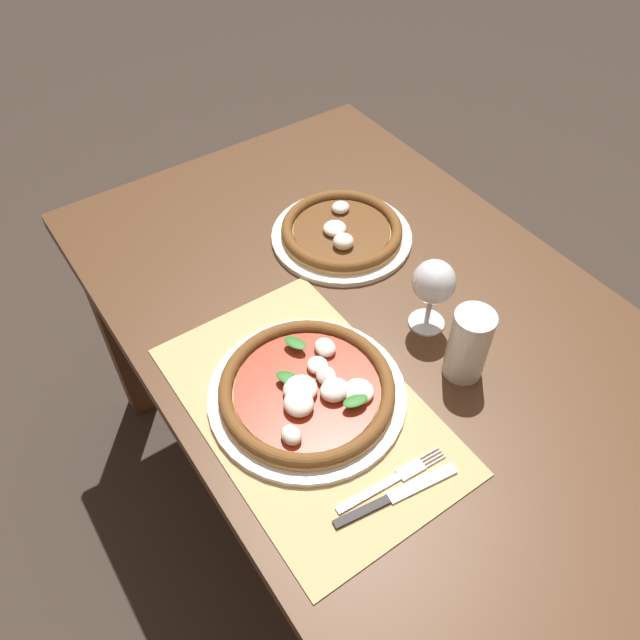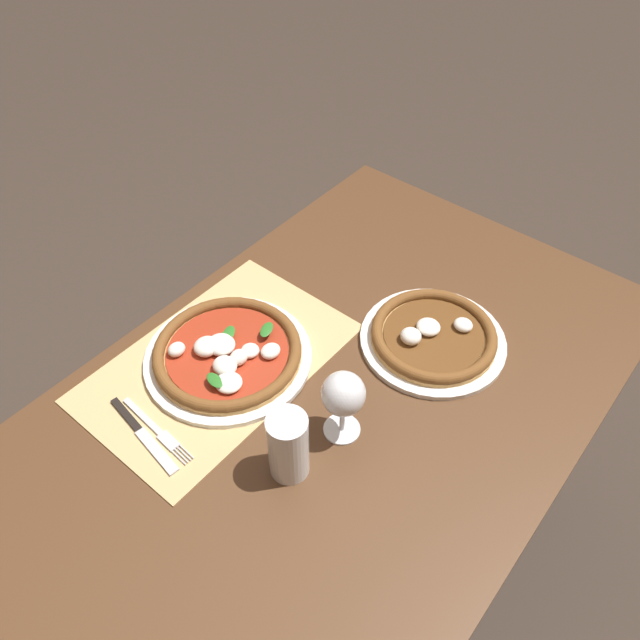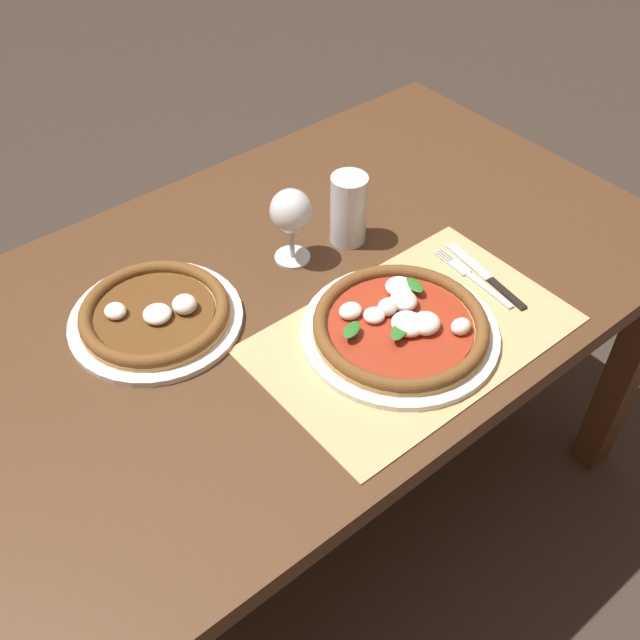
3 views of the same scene
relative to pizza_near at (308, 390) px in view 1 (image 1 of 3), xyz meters
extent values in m
plane|color=#382D26|center=(-0.04, 0.22, -0.76)|extent=(24.00, 24.00, 0.00)
cube|color=#4C301C|center=(-0.04, 0.22, -0.04)|extent=(1.45, 0.88, 0.04)
cube|color=#4C301C|center=(-0.71, -0.16, -0.41)|extent=(0.07, 0.07, 0.70)
cube|color=#4C301C|center=(-0.71, 0.60, -0.41)|extent=(0.07, 0.07, 0.70)
cube|color=tan|center=(0.02, -0.01, -0.02)|extent=(0.55, 0.35, 0.00)
cylinder|color=silver|center=(0.00, 0.00, -0.01)|extent=(0.34, 0.34, 0.01)
cylinder|color=tan|center=(0.00, 0.00, 0.00)|extent=(0.30, 0.30, 0.01)
torus|color=brown|center=(0.00, 0.00, 0.01)|extent=(0.30, 0.30, 0.02)
cylinder|color=maroon|center=(0.00, 0.00, 0.00)|extent=(0.25, 0.25, 0.00)
ellipsoid|color=white|center=(0.00, -0.02, 0.02)|extent=(0.06, 0.06, 0.03)
ellipsoid|color=white|center=(0.06, 0.06, 0.01)|extent=(0.05, 0.05, 0.02)
ellipsoid|color=white|center=(0.04, 0.03, 0.02)|extent=(0.05, 0.05, 0.03)
ellipsoid|color=white|center=(-0.03, 0.04, 0.01)|extent=(0.04, 0.04, 0.02)
ellipsoid|color=white|center=(0.07, -0.08, 0.02)|extent=(0.04, 0.03, 0.03)
ellipsoid|color=white|center=(0.00, 0.04, 0.02)|extent=(0.04, 0.03, 0.03)
ellipsoid|color=white|center=(-0.05, 0.07, 0.01)|extent=(0.04, 0.04, 0.02)
ellipsoid|color=white|center=(0.02, -0.03, 0.02)|extent=(0.05, 0.05, 0.03)
ellipsoid|color=#286B23|center=(-0.03, -0.02, 0.02)|extent=(0.05, 0.04, 0.00)
ellipsoid|color=#286B23|center=(-0.01, -0.02, 0.02)|extent=(0.05, 0.04, 0.00)
ellipsoid|color=#286B23|center=(0.07, 0.04, 0.02)|extent=(0.03, 0.05, 0.00)
ellipsoid|color=#286B23|center=(-0.09, 0.03, 0.02)|extent=(0.05, 0.04, 0.00)
cylinder|color=silver|center=(-0.31, 0.30, -0.02)|extent=(0.31, 0.31, 0.01)
cylinder|color=tan|center=(-0.31, 0.30, -0.01)|extent=(0.26, 0.26, 0.01)
torus|color=brown|center=(-0.31, 0.30, 0.00)|extent=(0.26, 0.26, 0.02)
cylinder|color=brown|center=(-0.31, 0.30, 0.00)|extent=(0.21, 0.21, 0.00)
ellipsoid|color=white|center=(-0.31, 0.28, 0.01)|extent=(0.05, 0.05, 0.02)
ellipsoid|color=white|center=(-0.37, 0.33, 0.01)|extent=(0.04, 0.04, 0.02)
ellipsoid|color=white|center=(-0.27, 0.27, 0.01)|extent=(0.04, 0.04, 0.03)
cylinder|color=silver|center=(-0.02, 0.29, -0.02)|extent=(0.07, 0.07, 0.00)
cylinder|color=silver|center=(-0.02, 0.29, 0.01)|extent=(0.01, 0.01, 0.06)
ellipsoid|color=silver|center=(-0.02, 0.29, 0.09)|extent=(0.08, 0.08, 0.08)
ellipsoid|color=#C17019|center=(-0.02, 0.29, 0.08)|extent=(0.07, 0.07, 0.05)
cylinder|color=silver|center=(0.11, 0.26, 0.05)|extent=(0.07, 0.07, 0.15)
cylinder|color=black|center=(0.11, 0.26, 0.03)|extent=(0.07, 0.07, 0.12)
cylinder|color=silver|center=(0.11, 0.26, 0.10)|extent=(0.07, 0.07, 0.02)
cube|color=#B7B7BC|center=(0.20, -0.02, -0.02)|extent=(0.02, 0.12, 0.00)
cube|color=#B7B7BC|center=(0.21, 0.06, -0.02)|extent=(0.03, 0.05, 0.00)
cylinder|color=#B7B7BC|center=(0.22, 0.10, -0.02)|extent=(0.01, 0.04, 0.00)
cylinder|color=#B7B7BC|center=(0.22, 0.10, -0.02)|extent=(0.01, 0.04, 0.00)
cylinder|color=#B7B7BC|center=(0.21, 0.10, -0.02)|extent=(0.01, 0.04, 0.00)
cylinder|color=#B7B7BC|center=(0.20, 0.10, -0.02)|extent=(0.01, 0.04, 0.00)
cube|color=black|center=(0.22, -0.05, -0.02)|extent=(0.03, 0.10, 0.01)
cube|color=#B7B7BC|center=(0.24, 0.06, -0.02)|extent=(0.04, 0.12, 0.00)
camera|label=1|loc=(0.53, -0.34, 0.88)|focal=35.00mm
camera|label=2|loc=(0.52, 0.67, 0.97)|focal=35.00mm
camera|label=3|loc=(-0.69, -0.62, 0.91)|focal=42.00mm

